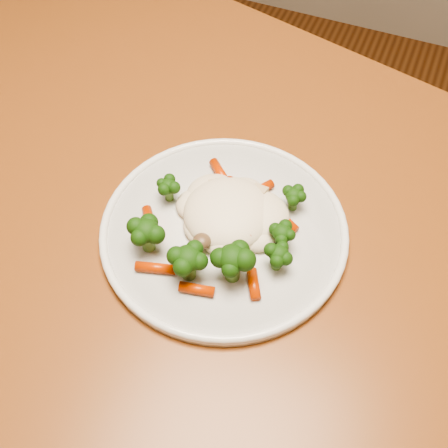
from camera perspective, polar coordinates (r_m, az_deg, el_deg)
name	(u,v)px	position (r m, az deg, el deg)	size (l,w,h in m)	color
dining_table	(166,254)	(0.78, -5.87, -3.07)	(1.49, 1.17, 0.75)	brown
plate	(224,231)	(0.68, 0.00, -0.71)	(0.30, 0.30, 0.01)	white
meal	(223,223)	(0.65, -0.11, 0.12)	(0.20, 0.20, 0.05)	#FBEAC9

